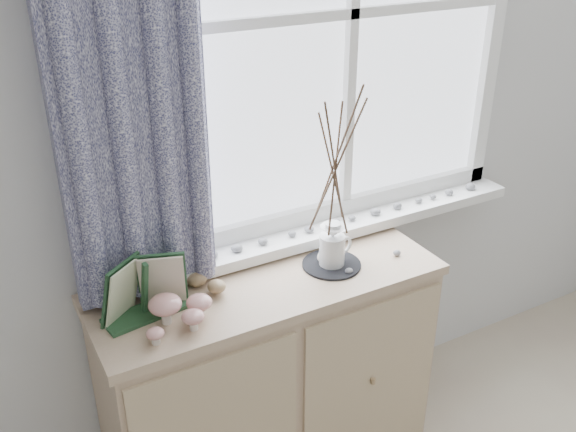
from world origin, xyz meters
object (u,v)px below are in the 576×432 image
object	(u,v)px
botanical_book	(146,291)
twig_pitcher	(335,163)
sideboard	(270,379)
toadstool_cluster	(178,309)

from	to	relation	value
botanical_book	twig_pitcher	size ratio (longest dim) A/B	0.45
sideboard	botanical_book	world-z (taller)	botanical_book
sideboard	toadstool_cluster	world-z (taller)	toadstool_cluster
toadstool_cluster	twig_pitcher	bearing A→B (deg)	6.32
botanical_book	toadstool_cluster	xyz separation A→B (m)	(0.07, -0.06, -0.05)
toadstool_cluster	twig_pitcher	world-z (taller)	twig_pitcher
sideboard	twig_pitcher	distance (m)	0.84
botanical_book	toadstool_cluster	bearing A→B (deg)	-50.67
botanical_book	twig_pitcher	distance (m)	0.71
sideboard	botanical_book	bearing A→B (deg)	-177.06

